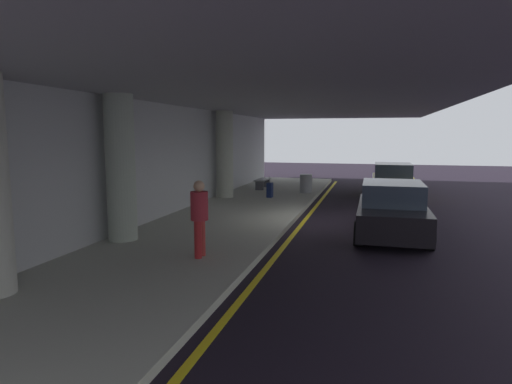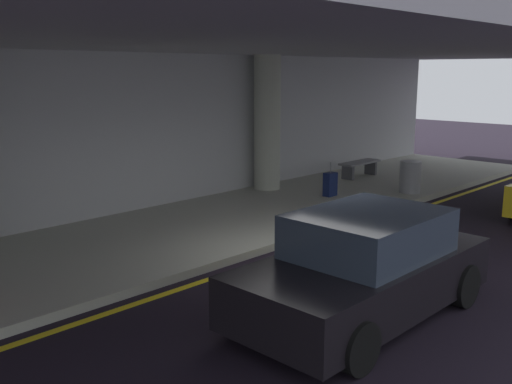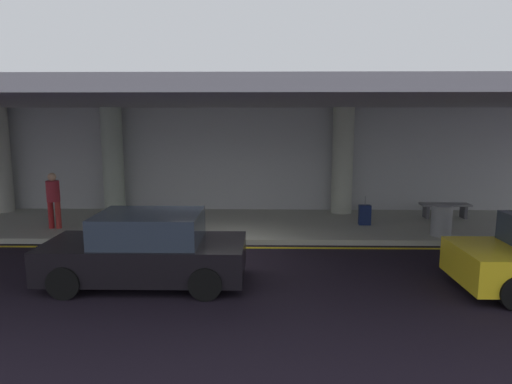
{
  "view_description": "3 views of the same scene",
  "coord_description": "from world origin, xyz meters",
  "views": [
    {
      "loc": [
        -13.75,
        -1.37,
        2.81
      ],
      "look_at": [
        -0.56,
        2.13,
        1.03
      ],
      "focal_mm": 30.89,
      "sensor_mm": 36.0,
      "label": 1
    },
    {
      "loc": [
        -7.7,
        -6.19,
        3.4
      ],
      "look_at": [
        -0.06,
        1.22,
        1.17
      ],
      "focal_mm": 40.9,
      "sensor_mm": 36.0,
      "label": 2
    },
    {
      "loc": [
        1.28,
        -10.94,
        3.4
      ],
      "look_at": [
        1.05,
        2.33,
        1.26
      ],
      "focal_mm": 31.73,
      "sensor_mm": 36.0,
      "label": 3
    }
  ],
  "objects": [
    {
      "name": "car_black",
      "position": [
        -1.15,
        -1.93,
        0.71
      ],
      "size": [
        4.1,
        1.92,
        1.5
      ],
      "rotation": [
        0.0,
        0.0,
        0.0
      ],
      "color": "black",
      "rests_on": "ground"
    },
    {
      "name": "support_column_right_mid",
      "position": [
        4.0,
        4.73,
        1.97
      ],
      "size": [
        0.73,
        0.73,
        3.65
      ],
      "primitive_type": "cylinder",
      "color": "#A9AD9B",
      "rests_on": "sidewalk"
    },
    {
      "name": "sidewalk",
      "position": [
        0.0,
        3.1,
        0.07
      ],
      "size": [
        26.0,
        4.2,
        0.15
      ],
      "primitive_type": "cube",
      "color": "#A7A99A",
      "rests_on": "ground"
    },
    {
      "name": "bench_metal",
      "position": [
        7.3,
        3.88,
        0.5
      ],
      "size": [
        1.6,
        0.5,
        0.48
      ],
      "color": "slate",
      "rests_on": "sidewalk"
    },
    {
      "name": "ceiling_overhang",
      "position": [
        0.0,
        2.6,
        3.95
      ],
      "size": [
        28.0,
        13.2,
        0.3
      ],
      "primitive_type": "cube",
      "color": "#9A97A0",
      "rests_on": "support_column_far_left"
    },
    {
      "name": "suitcase_upright_primary",
      "position": [
        4.41,
        2.84,
        0.46
      ],
      "size": [
        0.36,
        0.22,
        0.9
      ],
      "rotation": [
        0.0,
        0.0,
        -0.46
      ],
      "color": "#131F4B",
      "rests_on": "sidewalk"
    },
    {
      "name": "terminal_back_wall",
      "position": [
        0.0,
        5.35,
        1.9
      ],
      "size": [
        26.0,
        0.3,
        3.8
      ],
      "primitive_type": "cube",
      "color": "#ADAEB1",
      "rests_on": "ground"
    },
    {
      "name": "ground_plane",
      "position": [
        0.0,
        0.0,
        0.0
      ],
      "size": [
        60.0,
        60.0,
        0.0
      ],
      "primitive_type": "plane",
      "color": "black"
    },
    {
      "name": "lane_stripe_yellow",
      "position": [
        0.0,
        0.74,
        0.0
      ],
      "size": [
        26.0,
        0.14,
        0.01
      ],
      "primitive_type": "cube",
      "color": "yellow",
      "rests_on": "ground"
    },
    {
      "name": "trash_bin_steel",
      "position": [
        6.28,
        1.57,
        0.57
      ],
      "size": [
        0.56,
        0.56,
        0.85
      ],
      "primitive_type": "cylinder",
      "color": "gray",
      "rests_on": "sidewalk"
    }
  ]
}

